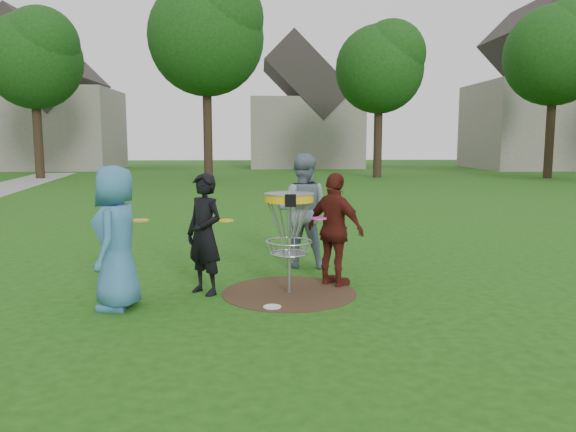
{
  "coord_description": "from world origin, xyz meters",
  "views": [
    {
      "loc": [
        -0.38,
        -7.3,
        2.04
      ],
      "look_at": [
        0.0,
        0.3,
        1.0
      ],
      "focal_mm": 35.0,
      "sensor_mm": 36.0,
      "label": 1
    }
  ],
  "objects_px": {
    "player_grey": "(302,210)",
    "disc_golf_basket": "(289,218)",
    "player_blue": "(116,238)",
    "player_maroon": "(335,230)",
    "player_black": "(204,234)"
  },
  "relations": [
    {
      "from": "player_grey",
      "to": "disc_golf_basket",
      "type": "xyz_separation_m",
      "value": [
        -0.29,
        -1.61,
        0.11
      ]
    },
    {
      "from": "player_blue",
      "to": "player_maroon",
      "type": "distance_m",
      "value": 2.92
    },
    {
      "from": "player_grey",
      "to": "disc_golf_basket",
      "type": "relative_size",
      "value": 1.32
    },
    {
      "from": "player_blue",
      "to": "player_grey",
      "type": "xyz_separation_m",
      "value": [
        2.4,
        2.17,
        0.04
      ]
    },
    {
      "from": "player_black",
      "to": "disc_golf_basket",
      "type": "bearing_deg",
      "value": 40.37
    },
    {
      "from": "player_blue",
      "to": "player_black",
      "type": "relative_size",
      "value": 1.08
    },
    {
      "from": "player_black",
      "to": "player_maroon",
      "type": "relative_size",
      "value": 1.01
    },
    {
      "from": "player_blue",
      "to": "player_black",
      "type": "bearing_deg",
      "value": 124.24
    },
    {
      "from": "disc_golf_basket",
      "to": "player_blue",
      "type": "bearing_deg",
      "value": -165.06
    },
    {
      "from": "player_black",
      "to": "disc_golf_basket",
      "type": "distance_m",
      "value": 1.14
    },
    {
      "from": "player_black",
      "to": "player_blue",
      "type": "bearing_deg",
      "value": -106.82
    },
    {
      "from": "player_blue",
      "to": "player_grey",
      "type": "distance_m",
      "value": 3.24
    },
    {
      "from": "player_grey",
      "to": "player_maroon",
      "type": "relative_size",
      "value": 1.15
    },
    {
      "from": "disc_golf_basket",
      "to": "player_grey",
      "type": "bearing_deg",
      "value": 79.7
    },
    {
      "from": "player_black",
      "to": "player_maroon",
      "type": "xyz_separation_m",
      "value": [
        1.78,
        0.33,
        -0.01
      ]
    }
  ]
}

